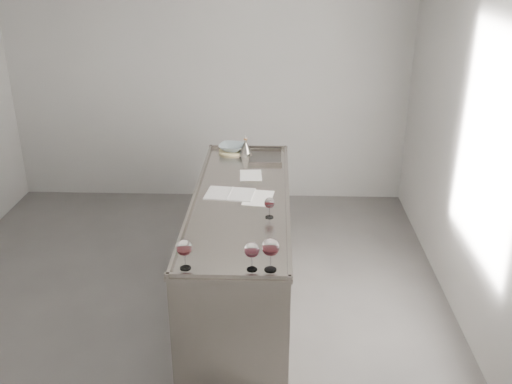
{
  "coord_description": "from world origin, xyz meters",
  "views": [
    {
      "loc": [
        0.77,
        -3.8,
        2.77
      ],
      "look_at": [
        0.62,
        0.23,
        1.02
      ],
      "focal_mm": 40.0,
      "sensor_mm": 36.0,
      "label": 1
    }
  ],
  "objects_px": {
    "wine_glass_left": "(184,248)",
    "wine_glass_right": "(271,248)",
    "counter": "(241,250)",
    "wine_glass_middle": "(252,251)",
    "ceramic_bowl": "(232,147)",
    "wine_glass_small": "(269,204)",
    "notebook": "(230,194)",
    "wine_funnel": "(246,149)"
  },
  "relations": [
    {
      "from": "wine_glass_right",
      "to": "wine_funnel",
      "type": "relative_size",
      "value": 1.04
    },
    {
      "from": "wine_glass_left",
      "to": "wine_glass_right",
      "type": "bearing_deg",
      "value": 0.0
    },
    {
      "from": "wine_glass_right",
      "to": "counter",
      "type": "bearing_deg",
      "value": 102.99
    },
    {
      "from": "wine_glass_right",
      "to": "wine_glass_left",
      "type": "bearing_deg",
      "value": 180.0
    },
    {
      "from": "wine_glass_left",
      "to": "wine_glass_middle",
      "type": "height_order",
      "value": "wine_glass_left"
    },
    {
      "from": "wine_funnel",
      "to": "wine_glass_middle",
      "type": "bearing_deg",
      "value": -85.88
    },
    {
      "from": "counter",
      "to": "wine_glass_small",
      "type": "distance_m",
      "value": 0.71
    },
    {
      "from": "ceramic_bowl",
      "to": "notebook",
      "type": "bearing_deg",
      "value": -86.56
    },
    {
      "from": "notebook",
      "to": "wine_glass_right",
      "type": "bearing_deg",
      "value": -66.71
    },
    {
      "from": "wine_glass_middle",
      "to": "ceramic_bowl",
      "type": "bearing_deg",
      "value": 97.57
    },
    {
      "from": "notebook",
      "to": "ceramic_bowl",
      "type": "relative_size",
      "value": 1.69
    },
    {
      "from": "wine_glass_right",
      "to": "wine_glass_small",
      "type": "height_order",
      "value": "wine_glass_right"
    },
    {
      "from": "wine_glass_small",
      "to": "wine_funnel",
      "type": "xyz_separation_m",
      "value": [
        -0.25,
        1.35,
        -0.05
      ]
    },
    {
      "from": "wine_glass_small",
      "to": "notebook",
      "type": "height_order",
      "value": "wine_glass_small"
    },
    {
      "from": "wine_glass_left",
      "to": "wine_glass_small",
      "type": "height_order",
      "value": "wine_glass_left"
    },
    {
      "from": "counter",
      "to": "wine_glass_small",
      "type": "height_order",
      "value": "wine_glass_small"
    },
    {
      "from": "wine_glass_right",
      "to": "ceramic_bowl",
      "type": "bearing_deg",
      "value": 100.51
    },
    {
      "from": "counter",
      "to": "wine_glass_right",
      "type": "xyz_separation_m",
      "value": [
        0.25,
        -1.08,
        0.62
      ]
    },
    {
      "from": "wine_glass_middle",
      "to": "wine_funnel",
      "type": "xyz_separation_m",
      "value": [
        -0.15,
        2.08,
        -0.07
      ]
    },
    {
      "from": "wine_glass_middle",
      "to": "wine_glass_small",
      "type": "relative_size",
      "value": 1.19
    },
    {
      "from": "wine_glass_right",
      "to": "wine_funnel",
      "type": "bearing_deg",
      "value": 97.23
    },
    {
      "from": "wine_glass_right",
      "to": "ceramic_bowl",
      "type": "distance_m",
      "value": 2.2
    },
    {
      "from": "counter",
      "to": "wine_glass_middle",
      "type": "relative_size",
      "value": 13.03
    },
    {
      "from": "ceramic_bowl",
      "to": "wine_glass_middle",
      "type": "bearing_deg",
      "value": -82.43
    },
    {
      "from": "wine_glass_middle",
      "to": "wine_glass_right",
      "type": "bearing_deg",
      "value": -0.0
    },
    {
      "from": "counter",
      "to": "wine_glass_left",
      "type": "bearing_deg",
      "value": -104.28
    },
    {
      "from": "wine_glass_middle",
      "to": "wine_glass_right",
      "type": "distance_m",
      "value": 0.12
    },
    {
      "from": "wine_funnel",
      "to": "counter",
      "type": "bearing_deg",
      "value": -89.15
    },
    {
      "from": "counter",
      "to": "notebook",
      "type": "relative_size",
      "value": 5.94
    },
    {
      "from": "wine_glass_right",
      "to": "wine_glass_small",
      "type": "xyz_separation_m",
      "value": [
        -0.02,
        0.74,
        -0.04
      ]
    },
    {
      "from": "wine_glass_small",
      "to": "wine_funnel",
      "type": "bearing_deg",
      "value": 100.36
    },
    {
      "from": "notebook",
      "to": "wine_funnel",
      "type": "bearing_deg",
      "value": 92.14
    },
    {
      "from": "counter",
      "to": "wine_glass_right",
      "type": "height_order",
      "value": "wine_glass_right"
    },
    {
      "from": "wine_glass_middle",
      "to": "wine_funnel",
      "type": "height_order",
      "value": "wine_funnel"
    },
    {
      "from": "wine_glass_middle",
      "to": "wine_funnel",
      "type": "distance_m",
      "value": 2.09
    },
    {
      "from": "wine_glass_left",
      "to": "wine_glass_middle",
      "type": "relative_size",
      "value": 1.05
    },
    {
      "from": "counter",
      "to": "wine_glass_right",
      "type": "bearing_deg",
      "value": -77.01
    },
    {
      "from": "wine_glass_small",
      "to": "wine_funnel",
      "type": "distance_m",
      "value": 1.37
    },
    {
      "from": "wine_funnel",
      "to": "wine_glass_small",
      "type": "bearing_deg",
      "value": -79.64
    },
    {
      "from": "wine_glass_middle",
      "to": "ceramic_bowl",
      "type": "relative_size",
      "value": 0.77
    },
    {
      "from": "wine_glass_small",
      "to": "ceramic_bowl",
      "type": "bearing_deg",
      "value": 105.06
    },
    {
      "from": "wine_glass_left",
      "to": "wine_glass_right",
      "type": "height_order",
      "value": "wine_glass_right"
    }
  ]
}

